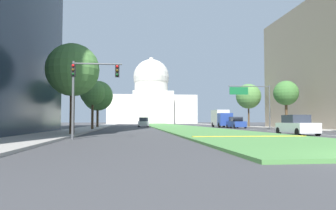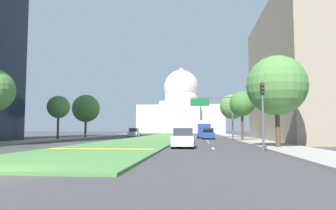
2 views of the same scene
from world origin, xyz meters
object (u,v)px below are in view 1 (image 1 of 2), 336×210
(sedan_midblock, at_px, (236,123))
(street_tree_left_far, at_px, (98,96))
(street_tree_right_far, at_px, (248,96))
(box_truck_delivery, at_px, (221,118))
(traffic_light_near_left, at_px, (86,82))
(overhead_guide_sign, at_px, (254,97))
(street_tree_left_near, at_px, (73,70))
(street_tree_right_mid, at_px, (286,93))
(street_tree_left_mid, at_px, (93,93))
(sedan_lead_stopped, at_px, (297,126))
(sedan_distant, at_px, (143,123))
(capitol_building, at_px, (151,99))

(sedan_midblock, bearing_deg, street_tree_left_far, 166.79)
(street_tree_right_far, distance_m, box_truck_delivery, 6.65)
(sedan_midblock, height_order, box_truck_delivery, box_truck_delivery)
(traffic_light_near_left, relative_size, overhead_guide_sign, 0.80)
(street_tree_left_near, distance_m, street_tree_right_mid, 30.08)
(street_tree_left_near, relative_size, box_truck_delivery, 1.20)
(overhead_guide_sign, bearing_deg, street_tree_right_mid, -40.70)
(street_tree_left_mid, bearing_deg, box_truck_delivery, 33.53)
(sedan_lead_stopped, relative_size, sedan_distant, 0.93)
(street_tree_left_mid, distance_m, street_tree_right_far, 30.30)
(box_truck_delivery, bearing_deg, sedan_midblock, -84.78)
(street_tree_left_far, bearing_deg, traffic_light_near_left, -85.26)
(traffic_light_near_left, bearing_deg, sedan_midblock, 54.81)
(street_tree_left_mid, distance_m, sedan_midblock, 23.73)
(capitol_building, xyz_separation_m, sedan_lead_stopped, (5.93, -104.18, -9.24))
(traffic_light_near_left, xyz_separation_m, street_tree_right_far, (24.66, 34.81, 1.96))
(overhead_guide_sign, relative_size, sedan_midblock, 1.40)
(street_tree_left_mid, xyz_separation_m, street_tree_right_far, (26.72, 14.26, 0.90))
(street_tree_left_far, relative_size, sedan_lead_stopped, 1.95)
(traffic_light_near_left, xyz_separation_m, street_tree_left_mid, (-2.06, 20.55, 1.06))
(street_tree_right_mid, bearing_deg, street_tree_left_far, 153.33)
(street_tree_left_far, xyz_separation_m, street_tree_right_far, (27.45, 1.11, 0.24))
(street_tree_right_mid, distance_m, sedan_midblock, 10.28)
(sedan_distant, bearing_deg, street_tree_right_far, -13.93)
(capitol_building, distance_m, street_tree_left_mid, 88.94)
(sedan_distant, relative_size, box_truck_delivery, 0.70)
(street_tree_left_near, height_order, street_tree_left_far, street_tree_left_far)
(street_tree_right_mid, height_order, box_truck_delivery, street_tree_right_mid)
(sedan_lead_stopped, bearing_deg, sedan_distant, 108.38)
(street_tree_left_near, bearing_deg, street_tree_right_mid, 29.24)
(capitol_building, relative_size, sedan_midblock, 7.61)
(capitol_building, relative_size, sedan_distant, 7.90)
(street_tree_left_near, bearing_deg, street_tree_right_far, 48.00)
(overhead_guide_sign, relative_size, sedan_lead_stopped, 1.56)
(street_tree_right_far, xyz_separation_m, sedan_midblock, (-4.67, -6.46, -4.90))
(overhead_guide_sign, bearing_deg, street_tree_left_mid, -173.87)
(overhead_guide_sign, xyz_separation_m, street_tree_left_far, (-23.72, 10.68, 0.83))
(sedan_lead_stopped, bearing_deg, traffic_light_near_left, -166.30)
(street_tree_right_mid, bearing_deg, street_tree_right_far, 88.94)
(sedan_lead_stopped, bearing_deg, street_tree_left_far, 123.95)
(street_tree_left_near, bearing_deg, sedan_distant, 78.17)
(street_tree_left_near, height_order, street_tree_right_far, street_tree_right_far)
(street_tree_left_near, bearing_deg, sedan_midblock, 46.46)
(traffic_light_near_left, xyz_separation_m, street_tree_left_far, (-2.80, 33.69, 1.72))
(traffic_light_near_left, distance_m, street_tree_left_near, 5.90)
(street_tree_left_mid, bearing_deg, sedan_midblock, 19.47)
(street_tree_left_near, distance_m, sedan_distant, 35.30)
(street_tree_left_far, xyz_separation_m, sedan_distant, (8.10, 5.91, -4.66))
(street_tree_left_near, xyz_separation_m, street_tree_right_mid, (26.25, 14.69, -0.39))
(sedan_lead_stopped, bearing_deg, street_tree_left_mid, 139.45)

